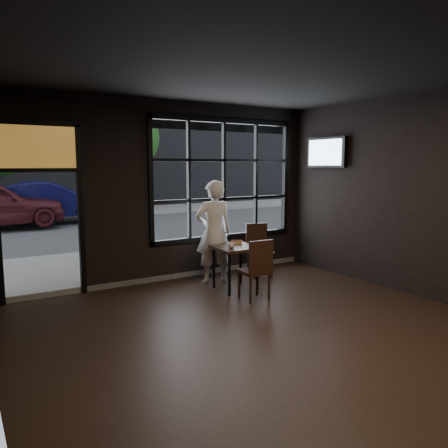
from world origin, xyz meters
TOP-DOWN VIEW (x-y plane):
  - floor at (0.00, 0.00)m, footprint 6.00×7.00m
  - ceiling at (0.00, 0.00)m, footprint 6.00×7.00m
  - window_frame at (1.20, 3.50)m, footprint 3.06×0.12m
  - stained_transom at (-2.10, 3.50)m, footprint 1.20×0.06m
  - street_asphalt at (0.00, 24.00)m, footprint 60.00×41.00m
  - building_across at (0.00, 23.00)m, footprint 28.00×12.00m
  - cafe_table at (0.72, 2.35)m, footprint 0.71×0.71m
  - chair_near at (0.66, 1.74)m, footprint 0.43×0.43m
  - chair_window at (1.60, 2.86)m, footprint 0.52×0.52m
  - man at (0.63, 2.91)m, footprint 0.74×0.57m
  - hotdog at (0.85, 2.51)m, footprint 0.22×0.15m
  - cup at (0.56, 2.24)m, footprint 0.14×0.14m
  - tv at (2.93, 2.55)m, footprint 0.11×0.99m
  - navy_car at (-0.34, 12.81)m, footprint 4.45×2.20m
  - tree_right at (3.45, 15.06)m, footprint 2.70×2.70m

SIDE VIEW (x-z plane):
  - street_asphalt at x=0.00m, z-range -0.04..0.00m
  - floor at x=0.00m, z-range -0.02..0.00m
  - cafe_table at x=0.72m, z-range 0.00..0.74m
  - chair_near at x=0.66m, z-range 0.00..0.96m
  - chair_window at x=1.60m, z-range 0.00..0.98m
  - hotdog at x=0.85m, z-range 0.74..0.80m
  - cup at x=0.56m, z-range 0.74..0.83m
  - navy_car at x=-0.34m, z-range 0.10..1.50m
  - man at x=0.63m, z-range 0.00..1.82m
  - window_frame at x=1.20m, z-range 0.66..2.94m
  - tv at x=2.93m, z-range 2.03..2.60m
  - stained_transom at x=-2.10m, z-range 2.00..2.70m
  - ceiling at x=0.00m, z-range 3.20..3.22m
  - tree_right at x=3.45m, z-range 0.94..5.54m
  - building_across at x=0.00m, z-range 0.00..15.00m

